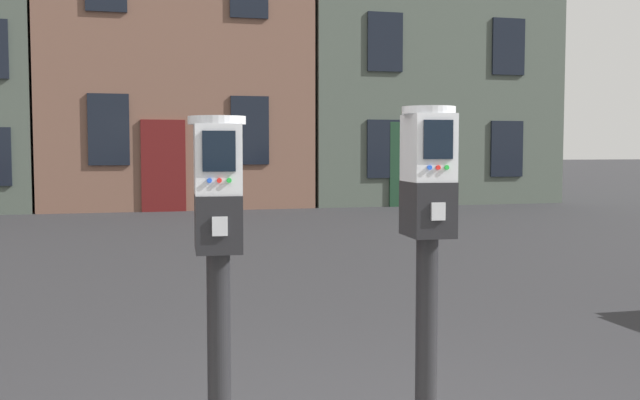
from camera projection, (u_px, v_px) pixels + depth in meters
parking_meter_near_kerb at (218, 235)px, 2.85m from camera, size 0.23×0.26×1.44m
parking_meter_twin_adjacent at (428, 221)px, 3.07m from camera, size 0.23×0.26×1.48m
townhouse_green_painted at (410, 14)px, 21.25m from camera, size 6.69×5.24×10.43m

